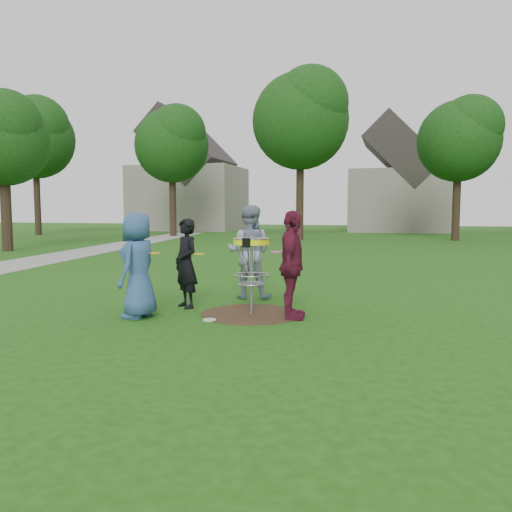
% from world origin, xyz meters
% --- Properties ---
extents(ground, '(100.00, 100.00, 0.00)m').
position_xyz_m(ground, '(0.00, 0.00, 0.00)').
color(ground, '#19470F').
rests_on(ground, ground).
extents(dirt_patch, '(1.80, 1.80, 0.01)m').
position_xyz_m(dirt_patch, '(0.00, 0.00, 0.00)').
color(dirt_patch, '#47331E').
rests_on(dirt_patch, ground).
extents(concrete_path, '(7.75, 39.92, 0.02)m').
position_xyz_m(concrete_path, '(-10.00, 8.00, 0.01)').
color(concrete_path, '#9E9E99').
rests_on(concrete_path, ground).
extents(player_blue, '(0.60, 0.89, 1.80)m').
position_xyz_m(player_blue, '(-1.79, -0.76, 0.90)').
color(player_blue, '#2E5080').
rests_on(player_blue, ground).
extents(player_black, '(0.72, 0.70, 1.67)m').
position_xyz_m(player_black, '(-1.33, 0.24, 0.83)').
color(player_black, black).
rests_on(player_black, ground).
extents(player_grey, '(1.00, 0.81, 1.93)m').
position_xyz_m(player_grey, '(-0.48, 1.52, 0.96)').
color(player_grey, '#7E89A2').
rests_on(player_grey, ground).
extents(player_maroon, '(0.54, 1.10, 1.82)m').
position_xyz_m(player_maroon, '(0.75, -0.18, 0.91)').
color(player_maroon, maroon).
rests_on(player_maroon, ground).
extents(disc_on_grass, '(0.22, 0.22, 0.02)m').
position_xyz_m(disc_on_grass, '(-0.54, -0.68, 0.01)').
color(disc_on_grass, silver).
rests_on(disc_on_grass, ground).
extents(disc_golf_basket, '(0.66, 0.67, 1.38)m').
position_xyz_m(disc_golf_basket, '(0.00, -0.00, 1.02)').
color(disc_golf_basket, '#9EA0A5').
rests_on(disc_golf_basket, ground).
extents(held_discs, '(2.23, 2.12, 0.17)m').
position_xyz_m(held_discs, '(-0.62, 0.17, 1.11)').
color(held_discs, gold).
rests_on(held_discs, ground).
extents(tree_row, '(51.20, 17.42, 9.90)m').
position_xyz_m(tree_row, '(0.44, 20.67, 6.21)').
color(tree_row, '#38281C').
rests_on(tree_row, ground).
extents(house_row, '(44.50, 10.65, 11.62)m').
position_xyz_m(house_row, '(4.78, 33.07, 4.14)').
color(house_row, gray).
rests_on(house_row, ground).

